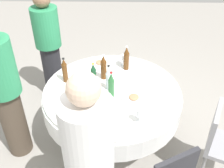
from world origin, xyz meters
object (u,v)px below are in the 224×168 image
(person_left, at_px, (4,90))
(person_south, at_px, (90,168))
(bottle_brown_rear, at_px, (104,67))
(plate_outer, at_px, (100,63))
(wine_glass_north, at_px, (87,76))
(plate_front, at_px, (134,98))
(bottle_clear_south, at_px, (109,78))
(plate_mid, at_px, (68,96))
(dining_table, at_px, (112,100))
(bottle_green_left, at_px, (111,85))
(person_rear, at_px, (49,46))
(bottle_brown_inner, at_px, (126,59))
(wine_glass_right, at_px, (140,113))
(bottle_dark_green_right, at_px, (94,76))
(chair_north, at_px, (221,140))
(wine_glass_inner, at_px, (123,58))
(bottle_brown_north, at_px, (65,71))
(plate_east, at_px, (113,118))

(person_left, relative_size, person_south, 0.98)
(bottle_brown_rear, distance_m, plate_outer, 0.33)
(wine_glass_north, height_order, plate_front, wine_glass_north)
(bottle_clear_south, height_order, plate_mid, bottle_clear_south)
(bottle_brown_rear, bearing_deg, dining_table, -155.26)
(bottle_green_left, distance_m, wine_glass_north, 0.36)
(bottle_green_left, distance_m, person_rear, 1.30)
(dining_table, xyz_separation_m, bottle_brown_inner, (0.41, -0.16, 0.29))
(plate_outer, height_order, person_south, person_south)
(wine_glass_right, bearing_deg, person_left, 77.79)
(plate_mid, distance_m, person_rear, 1.08)
(bottle_dark_green_right, relative_size, plate_mid, 1.37)
(bottle_dark_green_right, bearing_deg, bottle_green_left, -128.13)
(bottle_green_left, bearing_deg, chair_north, -109.22)
(wine_glass_inner, bearing_deg, plate_mid, 137.93)
(dining_table, relative_size, chair_north, 1.72)
(bottle_green_left, height_order, bottle_brown_north, bottle_green_left)
(bottle_brown_rear, bearing_deg, bottle_clear_south, -162.68)
(bottle_clear_south, xyz_separation_m, plate_front, (-0.17, -0.26, -0.13))
(plate_mid, height_order, person_south, person_south)
(bottle_brown_rear, relative_size, bottle_dark_green_right, 0.98)
(plate_front, bearing_deg, plate_east, 145.41)
(bottle_brown_rear, height_order, person_south, person_south)
(wine_glass_right, relative_size, plate_east, 0.65)
(plate_outer, bearing_deg, bottle_dark_green_right, 176.51)
(bottle_brown_rear, bearing_deg, plate_outer, 12.59)
(bottle_clear_south, xyz_separation_m, bottle_brown_inner, (0.40, -0.19, 0.00))
(bottle_dark_green_right, bearing_deg, wine_glass_right, -138.70)
(bottle_brown_inner, bearing_deg, bottle_clear_south, 154.36)
(bottle_brown_rear, bearing_deg, wine_glass_north, 119.03)
(chair_north, bearing_deg, person_left, -73.04)
(plate_outer, bearing_deg, plate_east, -169.12)
(wine_glass_right, relative_size, person_left, 0.09)
(wine_glass_inner, bearing_deg, dining_table, 166.11)
(bottle_brown_rear, height_order, plate_east, bottle_brown_rear)
(bottle_green_left, distance_m, bottle_brown_inner, 0.55)
(person_left, bearing_deg, person_rear, -21.31)
(wine_glass_north, xyz_separation_m, person_left, (-0.32, 0.79, 0.03))
(wine_glass_north, relative_size, plate_outer, 0.52)
(bottle_brown_inner, relative_size, bottle_brown_north, 1.02)
(plate_front, relative_size, person_rear, 0.16)
(wine_glass_inner, relative_size, person_south, 0.08)
(wine_glass_north, distance_m, person_left, 0.85)
(bottle_green_left, height_order, bottle_dark_green_right, bottle_dark_green_right)
(wine_glass_north, bearing_deg, plate_mid, 144.85)
(bottle_clear_south, height_order, wine_glass_north, bottle_clear_south)
(bottle_brown_north, relative_size, wine_glass_inner, 2.15)
(dining_table, relative_size, bottle_brown_rear, 5.01)
(bottle_clear_south, xyz_separation_m, wine_glass_north, (0.10, 0.24, -0.05))
(plate_front, distance_m, plate_mid, 0.68)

